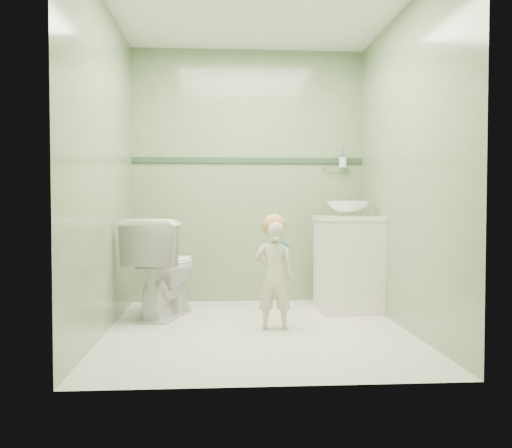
{
  "coord_description": "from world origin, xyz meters",
  "views": [
    {
      "loc": [
        -0.28,
        -3.99,
        0.93
      ],
      "look_at": [
        0.0,
        0.15,
        0.78
      ],
      "focal_mm": 38.46,
      "sensor_mm": 36.0,
      "label": 1
    }
  ],
  "objects": [
    {
      "name": "toilet",
      "position": [
        -0.74,
        0.57,
        0.41
      ],
      "size": [
        0.65,
        0.89,
        0.82
      ],
      "primitive_type": "imported",
      "rotation": [
        0.0,
        0.0,
        2.88
      ],
      "color": "white",
      "rests_on": "ground"
    },
    {
      "name": "vanity",
      "position": [
        0.84,
        0.7,
        0.4
      ],
      "size": [
        0.52,
        0.5,
        0.8
      ],
      "primitive_type": "cube",
      "color": "silver",
      "rests_on": "ground"
    },
    {
      "name": "faucet",
      "position": [
        0.84,
        0.89,
        0.97
      ],
      "size": [
        0.03,
        0.13,
        0.18
      ],
      "color": "silver",
      "rests_on": "counter"
    },
    {
      "name": "toddler",
      "position": [
        0.13,
        0.04,
        0.4
      ],
      "size": [
        0.31,
        0.23,
        0.8
      ],
      "primitive_type": "imported",
      "rotation": [
        0.0,
        0.0,
        3.02
      ],
      "color": "beige",
      "rests_on": "ground"
    },
    {
      "name": "teal_toothbrush",
      "position": [
        0.19,
        -0.09,
        0.65
      ],
      "size": [
        0.11,
        0.14,
        0.08
      ],
      "color": "#118378",
      "rests_on": "toddler"
    },
    {
      "name": "basin",
      "position": [
        0.84,
        0.7,
        0.89
      ],
      "size": [
        0.37,
        0.37,
        0.13
      ],
      "primitive_type": "imported",
      "color": "white",
      "rests_on": "counter"
    },
    {
      "name": "ground",
      "position": [
        0.0,
        0.0,
        0.0
      ],
      "size": [
        2.5,
        2.5,
        0.0
      ],
      "primitive_type": "plane",
      "color": "beige",
      "rests_on": "ground"
    },
    {
      "name": "hair_cap",
      "position": [
        0.13,
        0.06,
        0.77
      ],
      "size": [
        0.18,
        0.18,
        0.18
      ],
      "primitive_type": "sphere",
      "color": "#C38547",
      "rests_on": "toddler"
    },
    {
      "name": "trim_stripe",
      "position": [
        0.0,
        1.24,
        1.35
      ],
      "size": [
        2.2,
        0.02,
        0.05
      ],
      "primitive_type": "cube",
      "color": "#2C4630",
      "rests_on": "room_shell"
    },
    {
      "name": "counter",
      "position": [
        0.84,
        0.7,
        0.81
      ],
      "size": [
        0.54,
        0.52,
        0.04
      ],
      "primitive_type": "cube",
      "color": "white",
      "rests_on": "vanity"
    },
    {
      "name": "room_shell",
      "position": [
        0.0,
        0.0,
        1.2
      ],
      "size": [
        2.5,
        2.54,
        2.4
      ],
      "color": "gray",
      "rests_on": "ground"
    },
    {
      "name": "cup_holder",
      "position": [
        0.89,
        1.18,
        1.33
      ],
      "size": [
        0.26,
        0.07,
        0.21
      ],
      "color": "silver",
      "rests_on": "room_shell"
    }
  ]
}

